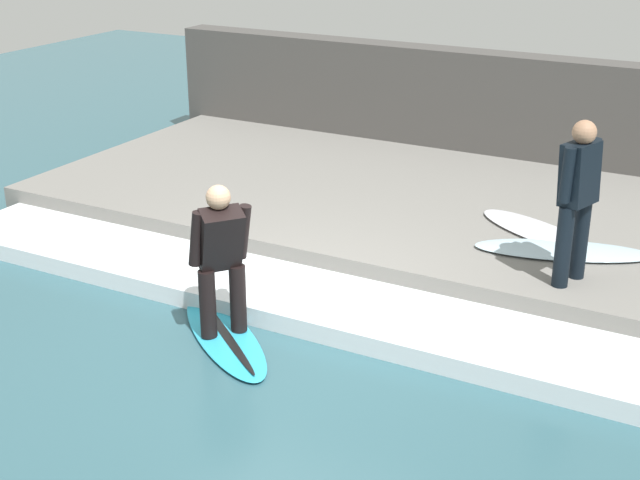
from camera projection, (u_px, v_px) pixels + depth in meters
The scene contains 9 objects.
ground_plane at pixel (287, 329), 8.71m from camera, with size 28.00×28.00×0.00m, color #335B66.
concrete_ledge at pixel (416, 211), 11.30m from camera, with size 4.40×9.78×0.37m, color slate.
back_wall at pixel (483, 114), 13.03m from camera, with size 0.50×10.27×1.81m, color #474442.
wave_foam_crest at pixel (310, 301), 9.06m from camera, with size 1.17×9.29×0.20m, color silver.
surfboard_riding at pixel (224, 335), 8.52m from camera, with size 1.58×1.81×0.07m.
surfer_riding at pixel (221, 253), 8.20m from camera, with size 0.55×0.56×1.49m.
surfer_waiting_near at pixel (577, 193), 8.53m from camera, with size 0.54×0.37×1.64m.
surfboard_waiting_near at pixel (563, 250), 9.53m from camera, with size 1.16×1.96×0.06m.
surfboard_spare at pixel (538, 231), 10.06m from camera, with size 1.26×1.73×0.06m.
Camera 1 is at (-6.67, -3.97, 4.07)m, focal length 50.00 mm.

